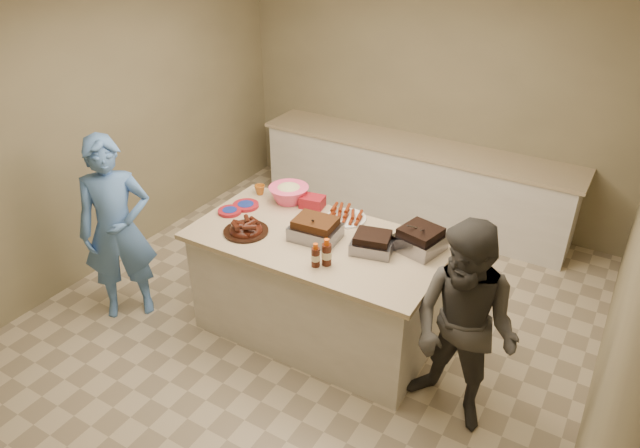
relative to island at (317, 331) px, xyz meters
The scene contains 20 objects.
room 0.17m from the island, 139.24° to the left, with size 4.50×5.00×2.70m, color gray, non-canonical shape.
back_counter 2.36m from the island, 93.20° to the left, with size 3.60×0.64×0.90m, color silver, non-canonical shape.
island is the anchor object (origin of this frame).
rib_platter 1.10m from the island, 157.94° to the right, with size 0.36×0.36×0.14m, color #44170D, non-canonical shape.
pulled_pork_tray 0.94m from the island, 109.84° to the right, with size 0.37×0.28×0.11m, color #47230F.
brisket_tray 1.05m from the island, ahead, with size 0.30×0.25×0.09m, color black.
roasting_pan 1.23m from the island, 18.84° to the left, with size 0.31×0.31×0.12m, color gray.
coleslaw_bowl 1.15m from the island, 142.52° to the left, with size 0.35×0.35×0.24m, color #F84B7A, non-canonical shape.
sausage_plate 1.02m from the island, 82.05° to the left, with size 0.33×0.33×0.06m, color silver.
mac_cheese_dish 1.24m from the island, 29.00° to the left, with size 0.31×0.23×0.08m, color orange.
bbq_bottle_a 1.01m from the island, 47.93° to the right, with size 0.07×0.07×0.21m, color #3B160C.
bbq_bottle_b 1.02m from the island, 60.08° to the right, with size 0.06×0.06×0.19m, color #3B160C.
mustard_bottle 0.95m from the island, 137.14° to the left, with size 0.04×0.04×0.11m, color yellow.
sauce_bowl 0.96m from the island, 120.64° to the left, with size 0.14×0.05×0.14m, color silver.
plate_stack_large 1.23m from the island, behind, with size 0.22×0.22×0.03m, color maroon.
plate_stack_small 1.26m from the island, behind, with size 0.20×0.20×0.03m, color maroon.
plastic_cup 1.31m from the island, 154.95° to the left, with size 0.09×0.09×0.09m, color #A55B1A.
basket_stack 1.07m from the island, 125.18° to the left, with size 0.20×0.15×0.10m, color maroon.
guest_blue 1.70m from the island, 159.79° to the right, with size 0.60×1.66×0.40m, color #4F7DC7.
guest_gray 1.32m from the island, 11.79° to the right, with size 0.76×1.56×0.59m, color #45433E.
Camera 1 is at (2.09, -3.35, 3.25)m, focal length 32.00 mm.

